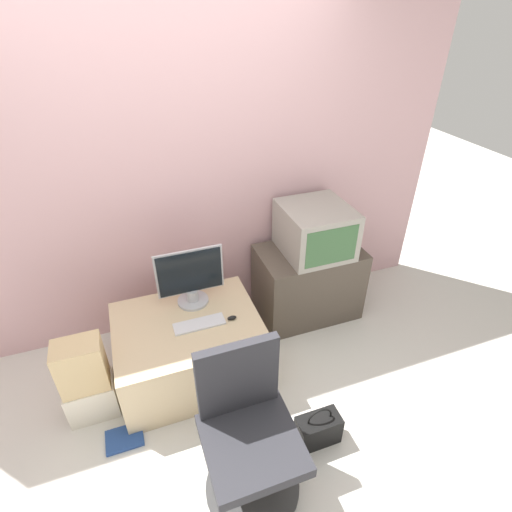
# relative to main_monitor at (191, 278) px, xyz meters

# --- Properties ---
(ground_plane) EXTENTS (12.00, 12.00, 0.00)m
(ground_plane) POSITION_rel_main_monitor_xyz_m (-0.01, -0.89, -0.68)
(ground_plane) COLOR beige
(wall_back) EXTENTS (4.40, 0.05, 2.60)m
(wall_back) POSITION_rel_main_monitor_xyz_m (-0.01, 0.44, 0.62)
(wall_back) COLOR #CC9EA3
(wall_back) RESTS_ON ground_plane
(desk) EXTENTS (0.99, 0.79, 0.47)m
(desk) POSITION_rel_main_monitor_xyz_m (-0.09, -0.21, -0.45)
(desk) COLOR #CCB289
(desk) RESTS_ON ground_plane
(side_stand) EXTENTS (0.83, 0.52, 0.62)m
(side_stand) POSITION_rel_main_monitor_xyz_m (0.99, 0.11, -0.37)
(side_stand) COLOR #4C4238
(side_stand) RESTS_ON ground_plane
(main_monitor) EXTENTS (0.47, 0.22, 0.44)m
(main_monitor) POSITION_rel_main_monitor_xyz_m (0.00, 0.00, 0.00)
(main_monitor) COLOR #B2B2B7
(main_monitor) RESTS_ON desk
(keyboard) EXTENTS (0.35, 0.11, 0.01)m
(keyboard) POSITION_rel_main_monitor_xyz_m (-0.01, -0.26, -0.21)
(keyboard) COLOR silver
(keyboard) RESTS_ON desk
(mouse) EXTENTS (0.07, 0.03, 0.03)m
(mouse) POSITION_rel_main_monitor_xyz_m (0.21, -0.28, -0.20)
(mouse) COLOR black
(mouse) RESTS_ON desk
(crt_tv) EXTENTS (0.50, 0.53, 0.38)m
(crt_tv) POSITION_rel_main_monitor_xyz_m (1.01, 0.11, 0.13)
(crt_tv) COLOR gray
(crt_tv) RESTS_ON side_stand
(office_chair) EXTENTS (0.53, 0.53, 0.92)m
(office_chair) POSITION_rel_main_monitor_xyz_m (0.05, -1.10, -0.28)
(office_chair) COLOR #333333
(office_chair) RESTS_ON ground_plane
(cardboard_box_lower) EXTENTS (0.31, 0.21, 0.27)m
(cardboard_box_lower) POSITION_rel_main_monitor_xyz_m (-0.77, -0.33, -0.55)
(cardboard_box_lower) COLOR beige
(cardboard_box_lower) RESTS_ON ground_plane
(cardboard_box_upper) EXTENTS (0.28, 0.20, 0.35)m
(cardboard_box_upper) POSITION_rel_main_monitor_xyz_m (-0.77, -0.33, -0.24)
(cardboard_box_upper) COLOR #D1B27F
(cardboard_box_upper) RESTS_ON cardboard_box_lower
(handbag) EXTENTS (0.27, 0.14, 0.30)m
(handbag) POSITION_rel_main_monitor_xyz_m (0.52, -1.02, -0.57)
(handbag) COLOR black
(handbag) RESTS_ON ground_plane
(book) EXTENTS (0.23, 0.17, 0.02)m
(book) POSITION_rel_main_monitor_xyz_m (-0.61, -0.61, -0.67)
(book) COLOR navy
(book) RESTS_ON ground_plane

